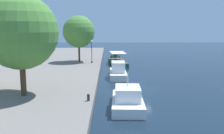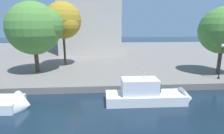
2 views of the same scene
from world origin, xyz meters
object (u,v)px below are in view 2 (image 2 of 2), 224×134
Objects in this scene: motor_yacht_2 at (150,96)px; tree_3 at (64,21)px; tree_0 at (36,28)px; lamp_post at (221,57)px.

tree_3 reaches higher than motor_yacht_2.
motor_yacht_2 is 19.74m from tree_3.
tree_0 is 0.95× the size of tree_3.
motor_yacht_2 is at bearing -36.22° from tree_0.
motor_yacht_2 is 0.83× the size of tree_3.
lamp_post is at bearing -12.56° from tree_0.
lamp_post is 0.42× the size of tree_3.
lamp_post is 25.34m from tree_0.
motor_yacht_2 is at bearing -155.36° from lamp_post.
motor_yacht_2 is 11.89m from lamp_post.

